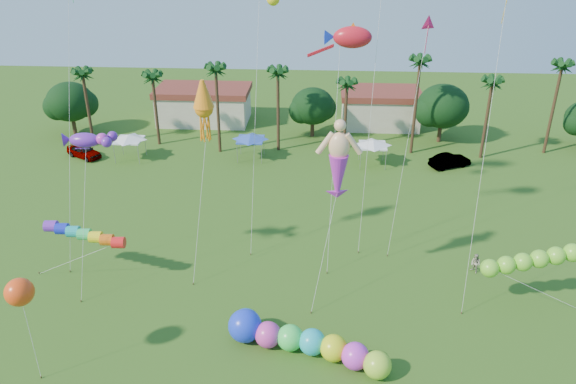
# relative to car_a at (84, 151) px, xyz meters

# --- Properties ---
(tree_line) EXTENTS (69.46, 8.91, 11.00)m
(tree_line) POSITION_rel_car_a_xyz_m (29.24, 7.79, 3.49)
(tree_line) COLOR #3A2819
(tree_line) RESTS_ON ground
(buildings_row) EXTENTS (35.00, 7.00, 4.00)m
(buildings_row) POSITION_rel_car_a_xyz_m (22.58, 13.79, 1.21)
(buildings_row) COLOR beige
(buildings_row) RESTS_ON ground
(tent_row) EXTENTS (31.00, 4.00, 0.60)m
(tent_row) POSITION_rel_car_a_xyz_m (19.67, 0.13, 1.96)
(tent_row) COLOR white
(tent_row) RESTS_ON ground
(car_a) EXTENTS (4.92, 3.95, 1.57)m
(car_a) POSITION_rel_car_a_xyz_m (0.00, 0.00, 0.00)
(car_a) COLOR #4C4C54
(car_a) RESTS_ON ground
(car_b) EXTENTS (4.98, 3.48, 1.56)m
(car_b) POSITION_rel_car_a_xyz_m (42.42, -0.32, -0.01)
(car_b) COLOR #4C4C54
(car_b) RESTS_ON ground
(spectator_b) EXTENTS (0.97, 1.01, 1.64)m
(spectator_b) POSITION_rel_car_a_xyz_m (40.28, -21.51, 0.03)
(spectator_b) COLOR #A19C86
(spectator_b) RESTS_ON ground
(caterpillar_inflatable) EXTENTS (10.80, 5.15, 2.24)m
(caterpillar_inflatable) POSITION_rel_car_a_xyz_m (26.86, -31.56, 0.15)
(caterpillar_inflatable) COLOR #DB39AD
(caterpillar_inflatable) RESTS_ON ground
(blue_ball) EXTENTS (1.95, 1.95, 1.95)m
(blue_ball) POSITION_rel_car_a_xyz_m (23.05, -29.99, 0.19)
(blue_ball) COLOR blue
(blue_ball) RESTS_ON ground
(rainbow_tube) EXTENTS (8.82, 1.79, 3.99)m
(rainbow_tube) POSITION_rel_car_a_xyz_m (11.18, -24.47, 2.75)
(rainbow_tube) COLOR red
(rainbow_tube) RESTS_ON ground
(green_worm) EXTENTS (10.40, 1.40, 3.83)m
(green_worm) POSITION_rel_car_a_xyz_m (40.01, -25.50, 2.25)
(green_worm) COLOR #77D72F
(green_worm) RESTS_ON ground
(orange_ball_kite) EXTENTS (2.04, 2.04, 7.04)m
(orange_ball_kite) POSITION_rel_car_a_xyz_m (10.77, -34.45, 5.42)
(orange_ball_kite) COLOR #FF4814
(orange_ball_kite) RESTS_ON ground
(merman_kite) EXTENTS (3.01, 4.90, 12.76)m
(merman_kite) POSITION_rel_car_a_xyz_m (29.04, -23.65, 9.14)
(merman_kite) COLOR #FABE8E
(merman_kite) RESTS_ON ground
(fish_kite) EXTENTS (4.53, 6.35, 18.43)m
(fish_kite) POSITION_rel_car_a_xyz_m (29.90, -17.44, 16.74)
(fish_kite) COLOR red
(fish_kite) RESTS_ON ground
(squid_kite) EXTENTS (2.05, 5.58, 14.95)m
(squid_kite) POSITION_rel_car_a_xyz_m (19.02, -20.01, 11.91)
(squid_kite) COLOR orange
(squid_kite) RESTS_ON ground
(lobster_kite) EXTENTS (4.36, 5.58, 12.04)m
(lobster_kite) POSITION_rel_car_a_xyz_m (11.06, -23.40, 10.50)
(lobster_kite) COLOR #6822AE
(lobster_kite) RESTS_ON ground
(delta_kite_red) EXTENTS (2.65, 3.82, 19.00)m
(delta_kite_red) POSITION_rel_car_a_xyz_m (35.51, -16.23, 17.32)
(delta_kite_red) COLOR #E31955
(delta_kite_red) RESTS_ON ground
(delta_kite_yellow) EXTENTS (1.04, 3.33, 21.83)m
(delta_kite_yellow) POSITION_rel_car_a_xyz_m (38.59, -23.94, 19.88)
(delta_kite_yellow) COLOR gold
(delta_kite_yellow) RESTS_ON ground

